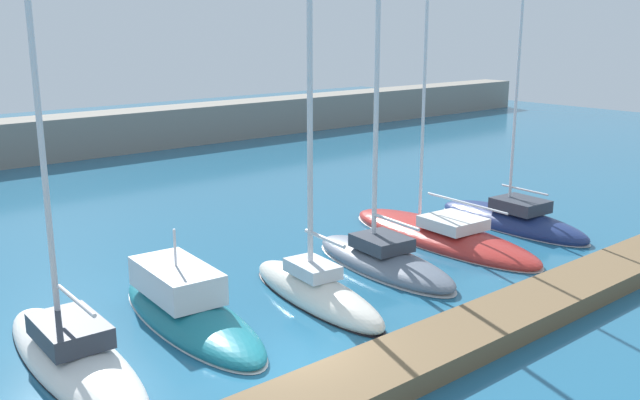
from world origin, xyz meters
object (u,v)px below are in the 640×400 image
Objects in this scene: sailboat_red_eighth at (441,234)px; sailboat_navy_ninth at (512,219)px; sailboat_slate_seventh at (383,258)px; sailboat_white_fourth at (73,353)px; motorboat_teal_fifth at (187,309)px; sailboat_ivory_sixth at (315,290)px.

sailboat_red_eighth is 4.00m from sailboat_navy_ninth.
sailboat_slate_seventh is at bearing 95.39° from sailboat_navy_ninth.
sailboat_slate_seventh is at bearing -87.41° from sailboat_white_fourth.
motorboat_teal_fifth is 0.63× the size of sailboat_slate_seventh.
motorboat_teal_fifth is 0.73× the size of sailboat_ivory_sixth.
sailboat_navy_ninth is at bearing -82.48° from sailboat_slate_seventh.
sailboat_ivory_sixth is (3.92, -1.27, -0.01)m from motorboat_teal_fifth.
sailboat_white_fourth is 19.64m from sailboat_navy_ninth.
sailboat_white_fourth is 1.00× the size of sailboat_red_eighth.
sailboat_red_eighth is (8.10, 1.63, -0.11)m from sailboat_ivory_sixth.
motorboat_teal_fifth is (3.67, 0.50, 0.05)m from sailboat_white_fourth.
sailboat_navy_ninth is at bearing -86.42° from motorboat_teal_fifth.
sailboat_navy_ninth is at bearing -78.82° from sailboat_ivory_sixth.
sailboat_red_eighth reaches higher than motorboat_teal_fifth.
sailboat_navy_ninth reaches higher than sailboat_ivory_sixth.
sailboat_slate_seventh is 0.76× the size of sailboat_red_eighth.
sailboat_red_eighth is (4.21, 0.82, -0.13)m from sailboat_slate_seventh.
sailboat_slate_seventh reaches higher than motorboat_teal_fifth.
sailboat_ivory_sixth is 0.68× the size of sailboat_navy_ninth.
motorboat_teal_fifth is 7.82m from sailboat_slate_seventh.
sailboat_ivory_sixth is 8.26m from sailboat_red_eighth.
sailboat_red_eighth reaches higher than sailboat_slate_seventh.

